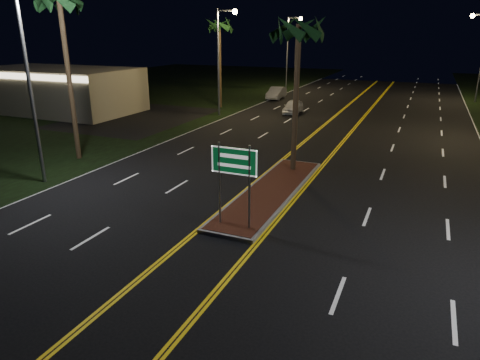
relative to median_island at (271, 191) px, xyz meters
The scene contains 14 objects.
ground 7.00m from the median_island, 90.00° to the right, with size 120.00×120.00×0.00m, color black.
grass_left 34.99m from the median_island, 149.04° to the left, with size 40.00×110.00×0.01m, color black.
median_island is the anchor object (origin of this frame).
highway_sign 4.80m from the median_island, 90.00° to the right, with size 1.80×0.08×3.20m.
commercial_building 29.13m from the median_island, 153.45° to the left, with size 15.00×8.12×4.00m.
streetlight_left_near 12.36m from the median_island, 164.22° to the right, with size 1.91×0.44×9.00m.
streetlight_left_mid 20.80m from the median_island, 121.98° to the left, with size 1.91×0.44×9.00m.
streetlight_left_far 38.89m from the median_island, 106.00° to the left, with size 1.91×0.44×9.00m.
streetlight_right_far 37.00m from the median_island, 73.13° to the left, with size 1.91×0.44×9.00m.
palm_median 8.00m from the median_island, 90.00° to the left, with size 2.40×2.40×8.30m.
palm_left_near 15.20m from the median_island, behind, with size 2.40×2.40×9.80m.
palm_left_far 25.76m from the median_island, 121.36° to the left, with size 2.40×2.40×8.80m.
car_near 21.22m from the median_island, 103.99° to the left, with size 1.86×4.34×1.45m, color white.
car_far 30.22m from the median_island, 108.33° to the left, with size 1.99×4.64×1.55m, color silver.
Camera 1 is at (6.08, -10.73, 7.09)m, focal length 32.00 mm.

